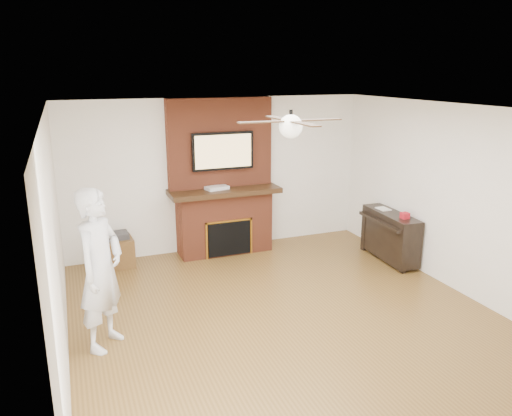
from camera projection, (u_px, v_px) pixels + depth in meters
name	position (u px, v px, depth m)	size (l,w,h in m)	color
room_shell	(289.00, 220.00, 5.73)	(5.36, 5.86, 2.86)	brown
fireplace	(223.00, 193.00, 8.09)	(1.78, 0.64, 2.50)	brown
tv	(223.00, 151.00, 7.86)	(1.00, 0.08, 0.60)	black
ceiling_fan	(291.00, 125.00, 5.44)	(1.21, 1.21, 0.31)	black
person	(100.00, 270.00, 5.25)	(0.65, 0.43, 1.77)	silver
side_table	(117.00, 251.00, 7.63)	(0.49, 0.49, 0.53)	#513417
piano	(390.00, 235.00, 7.83)	(0.50, 1.20, 0.86)	black
cable_box	(217.00, 188.00, 7.93)	(0.36, 0.20, 0.05)	silver
candle_orange	(218.00, 252.00, 8.13)	(0.07, 0.07, 0.11)	#BD5116
candle_green	(231.00, 250.00, 8.22)	(0.07, 0.07, 0.08)	#51772F
candle_cream	(229.00, 252.00, 8.14)	(0.08, 0.08, 0.10)	beige
candle_blue	(241.00, 251.00, 8.19)	(0.06, 0.06, 0.08)	#2C5586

